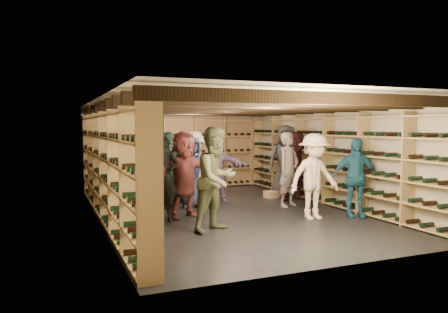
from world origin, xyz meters
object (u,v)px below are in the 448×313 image
Objects in this scene: crate_stack_left at (164,189)px; person_4 at (355,178)px; person_7 at (289,169)px; person_2 at (216,179)px; person_5 at (184,175)px; person_8 at (298,166)px; person_1 at (162,178)px; person_10 at (168,170)px; person_6 at (192,172)px; crate_loose at (274,194)px; person_3 at (314,176)px; person_11 at (215,167)px; person_9 at (194,168)px; crate_stack_right at (207,188)px; person_12 at (286,161)px.

person_4 reaches higher than crate_stack_left.
person_7 is (-0.65, 1.55, 0.05)m from person_4.
person_2 reaches higher than person_5.
person_8 is (3.22, -0.88, 0.52)m from crate_stack_left.
person_10 is (0.48, 1.41, 0.01)m from person_1.
person_7 is (2.12, -0.74, 0.05)m from person_6.
person_3 is (-0.55, -2.64, 0.78)m from crate_loose.
person_4 is (3.77, -1.04, -0.05)m from person_1.
person_6 is 0.94× the size of person_10.
crate_loose is 3.94m from person_1.
person_2 is 3.01m from person_11.
person_6 is at bearing -24.85° from person_10.
person_7 is at bearing -19.01° from person_11.
person_3 reaches higher than person_4.
person_8 is at bearing -15.24° from crate_stack_left.
crate_loose is 0.29× the size of person_7.
person_2 is 2.88m from person_7.
crate_stack_left is 0.39× the size of person_11.
person_3 is at bearing -51.18° from person_9.
person_2 is at bearing -50.54° from person_1.
crate_stack_right is at bearing 68.74° from person_6.
person_5 reaches higher than person_7.
person_3 is at bearing -20.19° from person_2.
person_12 reaches higher than person_3.
crate_stack_right is 0.29× the size of person_10.
crate_stack_right is 1.78m from person_10.
person_12 is (1.97, -0.68, 0.70)m from crate_stack_right.
person_9 is 0.99× the size of person_10.
person_2 is at bearing -169.14° from person_7.
person_4 is 0.94× the size of person_7.
person_3 is at bearing -51.10° from crate_stack_left.
person_7 is at bearing -133.09° from person_8.
person_4 is 3.78m from person_9.
person_6 is (0.45, -0.76, 0.48)m from crate_stack_left.
person_11 is (1.27, 1.54, -0.01)m from person_5.
person_1 is at bearing 166.91° from person_7.
person_10 reaches higher than person_8.
person_6 is at bearing 138.46° from person_7.
person_3 is 1.05× the size of person_6.
crate_loose is 4.01m from person_2.
person_6 is at bearing -152.33° from person_12.
person_1 is at bearing 161.66° from person_3.
crate_stack_right is at bearing 178.24° from person_12.
person_2 reaches higher than crate_stack_left.
person_7 is (2.41, 1.57, -0.06)m from person_2.
person_4 is (3.22, -3.04, 0.47)m from crate_stack_left.
person_8 is (3.06, 2.19, -0.07)m from person_2.
person_1 reaches higher than crate_loose.
person_3 is 2.78m from person_12.
person_12 is at bearing 30.55° from person_1.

